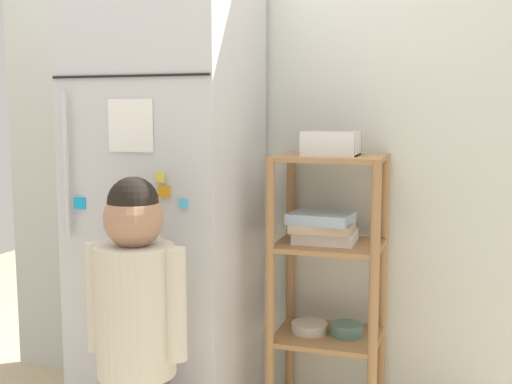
{
  "coord_description": "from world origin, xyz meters",
  "views": [
    {
      "loc": [
        0.8,
        -2.15,
        1.24
      ],
      "look_at": [
        0.12,
        0.02,
        0.96
      ],
      "focal_mm": 43.51,
      "sensor_mm": 36.0,
      "label": 1
    }
  ],
  "objects_px": {
    "pantry_shelf_unit": "(327,262)",
    "refrigerator": "(171,203)",
    "child_standing": "(136,309)",
    "fruit_bin": "(333,145)"
  },
  "relations": [
    {
      "from": "refrigerator",
      "to": "child_standing",
      "type": "relative_size",
      "value": 1.71
    },
    {
      "from": "child_standing",
      "to": "refrigerator",
      "type": "bearing_deg",
      "value": 102.49
    },
    {
      "from": "child_standing",
      "to": "fruit_bin",
      "type": "height_order",
      "value": "fruit_bin"
    },
    {
      "from": "refrigerator",
      "to": "fruit_bin",
      "type": "xyz_separation_m",
      "value": [
        0.61,
        0.13,
        0.22
      ]
    },
    {
      "from": "pantry_shelf_unit",
      "to": "fruit_bin",
      "type": "distance_m",
      "value": 0.45
    },
    {
      "from": "refrigerator",
      "to": "pantry_shelf_unit",
      "type": "xyz_separation_m",
      "value": [
        0.59,
        0.13,
        -0.22
      ]
    },
    {
      "from": "child_standing",
      "to": "pantry_shelf_unit",
      "type": "xyz_separation_m",
      "value": [
        0.48,
        0.63,
        0.04
      ]
    },
    {
      "from": "pantry_shelf_unit",
      "to": "refrigerator",
      "type": "bearing_deg",
      "value": -167.53
    },
    {
      "from": "child_standing",
      "to": "pantry_shelf_unit",
      "type": "relative_size",
      "value": 0.97
    },
    {
      "from": "refrigerator",
      "to": "pantry_shelf_unit",
      "type": "relative_size",
      "value": 1.66
    }
  ]
}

